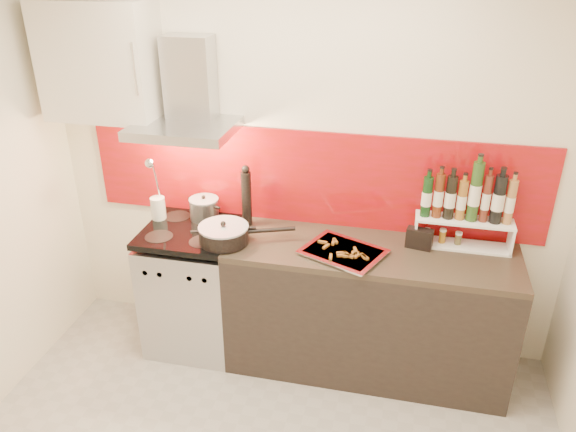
% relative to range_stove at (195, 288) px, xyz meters
% --- Properties ---
extents(back_wall, '(3.40, 0.02, 2.60)m').
position_rel_range_stove_xyz_m(back_wall, '(0.70, 0.30, 0.86)').
color(back_wall, silver).
rests_on(back_wall, ground).
extents(backsplash, '(3.00, 0.02, 0.64)m').
position_rel_range_stove_xyz_m(backsplash, '(0.75, 0.29, 0.78)').
color(backsplash, maroon).
rests_on(backsplash, back_wall).
extents(range_stove, '(0.60, 0.60, 0.91)m').
position_rel_range_stove_xyz_m(range_stove, '(0.00, 0.00, 0.00)').
color(range_stove, '#B7B7BA').
rests_on(range_stove, ground).
extents(counter, '(1.80, 0.60, 0.90)m').
position_rel_range_stove_xyz_m(counter, '(1.20, 0.00, 0.01)').
color(counter, black).
rests_on(counter, ground).
extents(range_hood, '(0.62, 0.50, 0.61)m').
position_rel_range_stove_xyz_m(range_hood, '(0.00, 0.14, 1.30)').
color(range_hood, '#B7B7BA').
rests_on(range_hood, back_wall).
extents(upper_cabinet, '(0.70, 0.35, 0.72)m').
position_rel_range_stove_xyz_m(upper_cabinet, '(-0.55, 0.13, 1.51)').
color(upper_cabinet, beige).
rests_on(upper_cabinet, back_wall).
extents(stock_pot, '(0.20, 0.20, 0.17)m').
position_rel_range_stove_xyz_m(stock_pot, '(0.05, 0.17, 0.54)').
color(stock_pot, '#B7B7BA').
rests_on(stock_pot, range_stove).
extents(saute_pan, '(0.59, 0.34, 0.15)m').
position_rel_range_stove_xyz_m(saute_pan, '(0.29, -0.11, 0.52)').
color(saute_pan, black).
rests_on(saute_pan, range_stove).
extents(utensil_jar, '(0.10, 0.15, 0.47)m').
position_rel_range_stove_xyz_m(utensil_jar, '(-0.26, 0.09, 0.60)').
color(utensil_jar, silver).
rests_on(utensil_jar, range_stove).
extents(pepper_mill, '(0.07, 0.07, 0.42)m').
position_rel_range_stove_xyz_m(pepper_mill, '(0.35, 0.16, 0.66)').
color(pepper_mill, black).
rests_on(pepper_mill, counter).
extents(step_shelf, '(0.59, 0.16, 0.56)m').
position_rel_range_stove_xyz_m(step_shelf, '(1.74, 0.17, 0.72)').
color(step_shelf, white).
rests_on(step_shelf, counter).
extents(caddy_box, '(0.17, 0.10, 0.14)m').
position_rel_range_stove_xyz_m(caddy_box, '(1.48, 0.09, 0.52)').
color(caddy_box, black).
rests_on(caddy_box, counter).
extents(baking_tray, '(0.57, 0.51, 0.03)m').
position_rel_range_stove_xyz_m(baking_tray, '(1.03, -0.09, 0.47)').
color(baking_tray, silver).
rests_on(baking_tray, counter).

